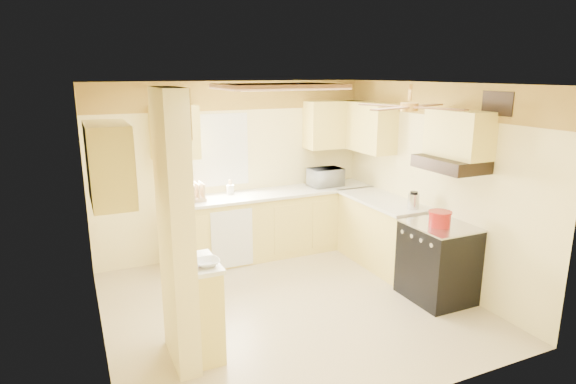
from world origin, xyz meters
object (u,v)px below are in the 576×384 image
microwave (326,177)px  kettle (414,201)px  stove (438,262)px  bowl (207,263)px  dutch_oven (440,219)px

microwave → kettle: microwave is taller
stove → microwave: (-0.32, 2.15, 0.62)m
microwave → kettle: (0.41, -1.55, -0.03)m
stove → microwave: size_ratio=1.86×
bowl → stove: bearing=2.4°
kettle → microwave: bearing=104.7°
kettle → dutch_oven: bearing=-102.2°
stove → dutch_oven: dutch_oven is taller
microwave → kettle: bearing=102.6°
stove → bowl: bearing=-177.6°
stove → microwave: microwave is taller
stove → dutch_oven: bearing=-146.7°
bowl → microwave: bearing=42.7°
microwave → dutch_oven: size_ratio=1.88×
bowl → dutch_oven: 2.73m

